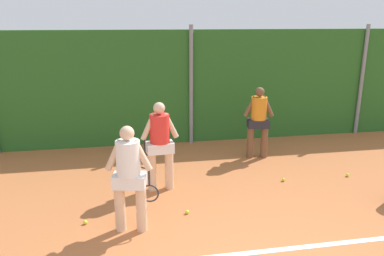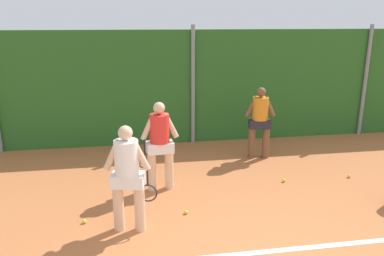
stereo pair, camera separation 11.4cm
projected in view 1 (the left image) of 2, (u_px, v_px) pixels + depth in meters
The scene contains 12 objects.
ground_plane at pixel (237, 223), 5.91m from camera, with size 25.17×25.17×0.00m, color #B76638.
hedge_fence_backdrop at pixel (190, 87), 9.60m from camera, with size 16.36×0.25×2.86m, color #286023.
fence_post_center at pixel (191, 86), 9.42m from camera, with size 0.10×0.10×2.98m, color gray.
fence_post_right at pixel (362, 81), 10.22m from camera, with size 0.10×0.10×2.98m, color gray.
court_baseline_paint at pixel (253, 253), 5.16m from camera, with size 11.95×0.10×0.01m, color white.
player_foreground_near at pixel (129, 174), 5.47m from camera, with size 0.77×0.37×1.65m.
player_midcourt at pixel (160, 142), 6.85m from camera, with size 0.78×0.36×1.68m.
player_backcourt_far at pixel (258, 119), 8.51m from camera, with size 0.69×0.35×1.65m.
tennis_ball_0 at pixel (348, 175), 7.67m from camera, with size 0.07×0.07×0.07m, color #CCDB33.
tennis_ball_1 at pixel (187, 212), 6.19m from camera, with size 0.07×0.07×0.07m, color #CCDB33.
tennis_ball_2 at pixel (283, 180), 7.45m from camera, with size 0.07×0.07×0.07m, color #CCDB33.
tennis_ball_3 at pixel (85, 222), 5.88m from camera, with size 0.07×0.07×0.07m, color #CCDB33.
Camera 1 is at (-1.62, -3.26, 3.08)m, focal length 35.13 mm.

